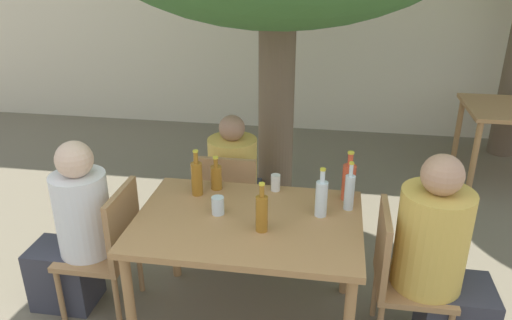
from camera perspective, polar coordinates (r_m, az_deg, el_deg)
The scene contains 16 objects.
cafe_building_wall at distance 6.33m, azimuth 5.20°, elevation 15.78°, with size 10.00×0.08×2.80m.
dining_table_front at distance 2.99m, azimuth -0.93°, elevation -8.19°, with size 1.33×0.93×0.76m.
patio_chair_0 at distance 3.34m, azimuth -16.43°, elevation -9.22°, with size 0.44×0.44×0.88m.
patio_chair_1 at distance 3.09m, azimuth 16.10°, elevation -12.15°, with size 0.44×0.44×0.88m.
patio_chair_2 at distance 3.72m, azimuth -3.09°, elevation -4.64°, with size 0.44×0.44×0.88m.
person_seated_0 at distance 3.43m, azimuth -20.06°, elevation -8.15°, with size 0.57×0.34×1.18m.
person_seated_1 at distance 3.09m, azimuth 20.41°, elevation -11.14°, with size 0.60×0.40×1.24m.
person_seated_2 at distance 3.92m, azimuth -2.37°, elevation -3.01°, with size 0.37×0.58×1.11m.
amber_bottle_0 at distance 2.78m, azimuth 0.66°, elevation -6.01°, with size 0.07×0.07×0.30m.
soda_bottle_1 at distance 3.17m, azimuth 10.55°, elevation -2.36°, with size 0.08×0.08×0.32m.
water_bottle_2 at distance 3.05m, azimuth 10.63°, elevation -3.51°, with size 0.06×0.06×0.31m.
amber_bottle_3 at distance 3.19m, azimuth -6.78°, elevation -2.00°, with size 0.07×0.07×0.31m.
amber_bottle_4 at distance 3.27m, azimuth -4.57°, elevation -1.89°, with size 0.07×0.07×0.23m.
water_bottle_5 at distance 2.96m, azimuth 7.48°, elevation -4.27°, with size 0.07×0.07×0.31m.
drinking_glass_0 at distance 3.25m, azimuth 2.25°, elevation -2.60°, with size 0.06×0.06×0.11m.
drinking_glass_1 at distance 2.99m, azimuth -4.38°, elevation -5.21°, with size 0.08×0.08×0.11m.
Camera 1 is at (0.45, -2.50, 2.25)m, focal length 35.00 mm.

